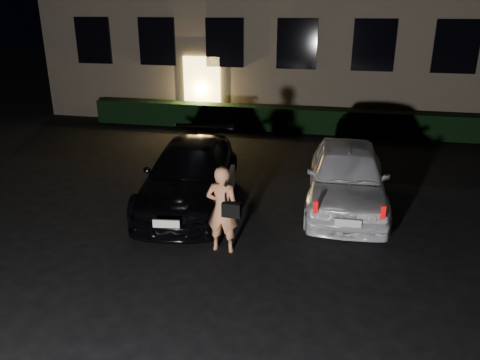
# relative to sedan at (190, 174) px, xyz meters

# --- Properties ---
(ground) EXTENTS (80.00, 80.00, 0.00)m
(ground) POSITION_rel_sedan_xyz_m (1.53, -3.48, -0.67)
(ground) COLOR black
(ground) RESTS_ON ground
(hedge) EXTENTS (15.00, 0.70, 0.85)m
(hedge) POSITION_rel_sedan_xyz_m (1.53, 7.02, -0.25)
(hedge) COLOR black
(hedge) RESTS_ON ground
(sedan) EXTENTS (2.50, 4.85, 1.34)m
(sedan) POSITION_rel_sedan_xyz_m (0.00, 0.00, 0.00)
(sedan) COLOR black
(sedan) RESTS_ON ground
(hatch) EXTENTS (1.81, 4.28, 1.44)m
(hatch) POSITION_rel_sedan_xyz_m (3.47, 0.53, 0.05)
(hatch) COLOR white
(hatch) RESTS_ON ground
(man) EXTENTS (0.68, 0.42, 1.65)m
(man) POSITION_rel_sedan_xyz_m (1.29, -2.05, 0.16)
(man) COLOR #E48E5E
(man) RESTS_ON ground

